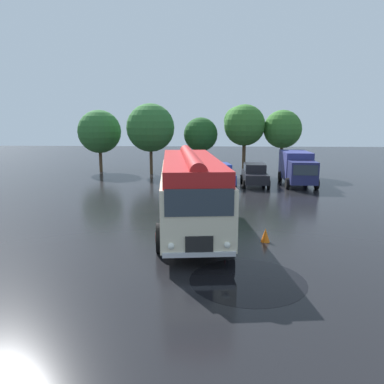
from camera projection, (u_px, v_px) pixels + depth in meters
ground_plane at (206, 232)px, 16.43m from camera, size 120.00×120.00×0.00m
vintage_bus at (190, 187)px, 16.68m from camera, size 3.68×10.32×3.49m
car_near_left at (186, 173)px, 29.11m from camera, size 2.42×4.40×1.66m
car_mid_left at (220, 174)px, 28.51m from camera, size 2.41×4.40×1.66m
car_mid_right at (255, 174)px, 28.53m from camera, size 1.97×4.21×1.66m
box_van at (297, 167)px, 28.91m from camera, size 2.43×5.81×2.50m
tree_far_left at (100, 131)px, 35.90m from camera, size 4.12×4.12×5.94m
tree_left_of_centre at (151, 128)px, 34.22m from camera, size 4.39×4.39×6.46m
tree_centre at (201, 134)px, 34.08m from camera, size 3.08×3.08×5.21m
tree_right_of_centre at (243, 124)px, 33.95m from camera, size 3.73×3.72×6.37m
tree_far_right at (283, 129)px, 33.89m from camera, size 3.44×3.44×5.87m
traffic_cone at (265, 235)px, 15.05m from camera, size 0.36×0.36×0.55m
puddle_patch at (247, 280)px, 11.39m from camera, size 3.56×3.56×0.01m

